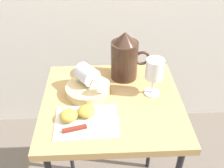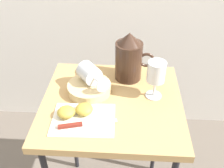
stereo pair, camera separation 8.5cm
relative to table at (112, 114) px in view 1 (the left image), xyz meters
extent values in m
cube|color=tan|center=(0.00, 0.00, 0.06)|extent=(0.55, 0.51, 0.03)
cylinder|color=black|center=(-0.23, 0.22, -0.31)|extent=(0.02, 0.02, 0.71)
cylinder|color=black|center=(0.23, 0.22, -0.31)|extent=(0.02, 0.02, 0.71)
cube|color=silver|center=(-0.10, -0.12, 0.08)|extent=(0.23, 0.18, 0.00)
cylinder|color=tan|center=(-0.10, 0.05, 0.09)|extent=(0.18, 0.18, 0.03)
cylinder|color=#382319|center=(0.06, 0.16, 0.16)|extent=(0.11, 0.11, 0.17)
cylinder|color=#B23819|center=(0.06, 0.16, 0.13)|extent=(0.11, 0.11, 0.09)
cone|color=#382319|center=(0.06, 0.16, 0.27)|extent=(0.10, 0.10, 0.05)
torus|color=#382319|center=(0.14, 0.16, 0.17)|extent=(0.07, 0.01, 0.07)
cylinder|color=silver|center=(0.16, 0.04, 0.08)|extent=(0.06, 0.06, 0.00)
cylinder|color=silver|center=(0.16, 0.04, 0.12)|extent=(0.01, 0.01, 0.07)
cylinder|color=silver|center=(0.16, 0.04, 0.19)|extent=(0.07, 0.07, 0.08)
cylinder|color=#B23819|center=(0.16, 0.04, 0.17)|extent=(0.06, 0.06, 0.04)
cylinder|color=silver|center=(-0.10, 0.08, 0.15)|extent=(0.11, 0.11, 0.08)
cylinder|color=silver|center=(-0.05, 0.02, 0.15)|extent=(0.05, 0.05, 0.01)
cylinder|color=silver|center=(-0.03, 0.00, 0.15)|extent=(0.05, 0.04, 0.06)
ellipsoid|color=#B29938|center=(-0.16, -0.10, 0.10)|extent=(0.06, 0.06, 0.04)
ellipsoid|color=#B29938|center=(-0.10, -0.08, 0.10)|extent=(0.06, 0.06, 0.04)
cube|color=silver|center=(-0.03, -0.13, 0.08)|extent=(0.12, 0.05, 0.00)
cube|color=maroon|center=(-0.14, -0.16, 0.09)|extent=(0.09, 0.03, 0.01)
camera|label=1|loc=(-0.04, -0.78, 0.74)|focal=41.65mm
camera|label=2|loc=(0.05, -0.78, 0.74)|focal=41.65mm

